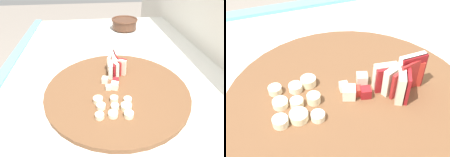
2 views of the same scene
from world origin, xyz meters
The scene contains 7 objects.
tiled_countertop centered at (0.00, 0.00, 0.43)m, with size 1.35×0.81×0.87m.
tile_backsplash centered at (0.00, 0.42, 0.72)m, with size 2.40×0.04×1.43m, color silver.
cutting_board centered at (0.08, 0.00, 0.87)m, with size 0.44×0.44×0.01m, color brown.
apple_wedge_fan centered at (-0.01, 0.00, 0.90)m, with size 0.09×0.06×0.07m.
apple_dice_pile centered at (0.07, -0.01, 0.89)m, with size 0.06×0.05×0.02m.
banana_slice_rows centered at (0.17, -0.02, 0.88)m, with size 0.09×0.11×0.02m.
ceramic_bowl centered at (-0.47, 0.12, 0.90)m, with size 0.14×0.14×0.06m.
Camera 1 is at (0.53, -0.07, 1.23)m, focal length 30.07 mm.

